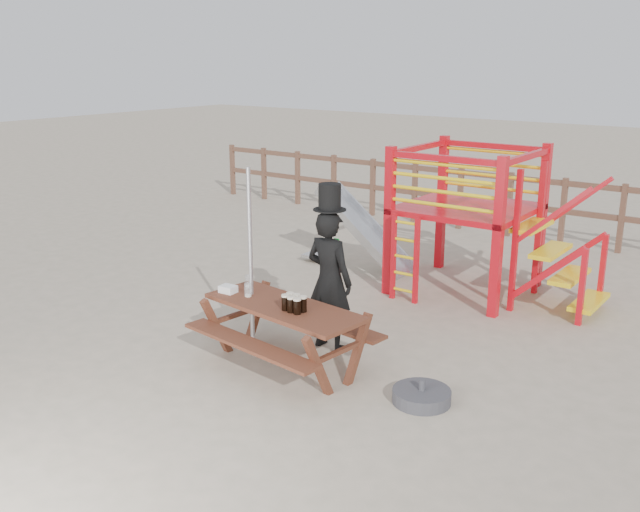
{
  "coord_description": "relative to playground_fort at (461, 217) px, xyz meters",
  "views": [
    {
      "loc": [
        4.34,
        -5.59,
        3.31
      ],
      "look_at": [
        -0.33,
        0.8,
        1.06
      ],
      "focal_mm": 40.0,
      "sensor_mm": 36.0,
      "label": 1
    }
  ],
  "objects": [
    {
      "name": "empty_glasses",
      "position": [
        -0.94,
        -3.49,
        -0.29
      ],
      "size": [
        0.29,
        0.32,
        0.15
      ],
      "color": "silver",
      "rests_on": "picnic_table"
    },
    {
      "name": "playground_fort",
      "position": [
        0.0,
        0.0,
        0.0
      ],
      "size": [
        4.71,
        1.84,
        2.1
      ],
      "color": "red",
      "rests_on": "ground"
    },
    {
      "name": "back_fence",
      "position": [
        -0.12,
        3.42,
        -0.34
      ],
      "size": [
        15.09,
        0.09,
        1.2
      ],
      "color": "brown",
      "rests_on": "ground"
    },
    {
      "name": "metal_pole",
      "position": [
        -0.86,
        -3.52,
        -0.0
      ],
      "size": [
        0.05,
        0.05,
        2.14
      ],
      "primitive_type": "cylinder",
      "color": "#B2B2B7",
      "rests_on": "ground"
    },
    {
      "name": "man_with_hat",
      "position": [
        -0.25,
        -2.88,
        -0.2
      ],
      "size": [
        0.62,
        0.42,
        1.94
      ],
      "rotation": [
        0.0,
        0.0,
        3.1
      ],
      "color": "black",
      "rests_on": "ground"
    },
    {
      "name": "stout_pints",
      "position": [
        -0.14,
        -3.68,
        -0.27
      ],
      "size": [
        0.26,
        0.18,
        0.17
      ],
      "color": "black",
      "rests_on": "picnic_table"
    },
    {
      "name": "paper_bag",
      "position": [
        -1.11,
        -3.64,
        -0.32
      ],
      "size": [
        0.19,
        0.15,
        0.08
      ],
      "primitive_type": "cube",
      "rotation": [
        0.0,
        0.0,
        0.06
      ],
      "color": "white",
      "rests_on": "picnic_table"
    },
    {
      "name": "picnic_table",
      "position": [
        -0.34,
        -3.6,
        -0.62
      ],
      "size": [
        1.99,
        1.49,
        0.72
      ],
      "rotation": [
        0.0,
        0.0,
        -0.12
      ],
      "color": "brown",
      "rests_on": "ground"
    },
    {
      "name": "parasol_base",
      "position": [
        1.27,
        -3.45,
        -1.0
      ],
      "size": [
        0.58,
        0.58,
        0.24
      ],
      "color": "#3A3A40",
      "rests_on": "ground"
    },
    {
      "name": "ground",
      "position": [
        -0.12,
        -3.58,
        -1.07
      ],
      "size": [
        60.0,
        60.0,
        0.0
      ],
      "primitive_type": "plane",
      "color": "#B4A28C",
      "rests_on": "ground"
    }
  ]
}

